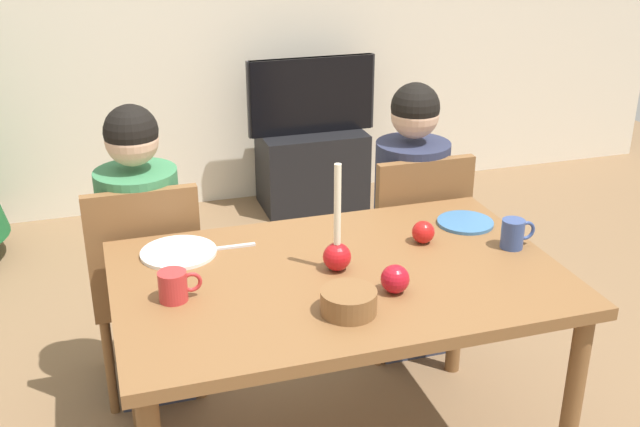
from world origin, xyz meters
TOP-DOWN VIEW (x-y plane):
  - dining_table at (0.00, 0.00)m, footprint 1.40×0.90m
  - chair_left at (-0.56, 0.61)m, footprint 0.40×0.40m
  - chair_right at (0.53, 0.61)m, footprint 0.40×0.40m
  - person_left_child at (-0.56, 0.64)m, footprint 0.30×0.30m
  - person_right_child at (0.53, 0.64)m, footprint 0.30×0.30m
  - tv_stand at (0.60, 2.30)m, footprint 0.64×0.40m
  - tv at (0.60, 2.30)m, footprint 0.79×0.05m
  - candle_centerpiece at (0.00, 0.02)m, footprint 0.09×0.09m
  - plate_left at (-0.46, 0.28)m, footprint 0.25×0.25m
  - plate_right at (0.55, 0.22)m, footprint 0.20×0.20m
  - mug_left at (-0.51, -0.02)m, footprint 0.13×0.08m
  - mug_right at (0.62, 0.00)m, footprint 0.12×0.08m
  - fork_left at (-0.30, 0.28)m, footprint 0.18×0.02m
  - bowl_walnuts at (-0.05, -0.24)m, footprint 0.16×0.16m
  - apple_near_candle at (0.34, 0.12)m, footprint 0.08×0.08m
  - apple_by_left_plate at (0.12, -0.17)m, footprint 0.09×0.09m

SIDE VIEW (x-z plane):
  - tv_stand at x=0.60m, z-range 0.00..0.48m
  - chair_left at x=-0.56m, z-range 0.06..0.96m
  - chair_right at x=0.53m, z-range 0.06..0.96m
  - person_left_child at x=-0.56m, z-range -0.02..1.16m
  - person_right_child at x=0.53m, z-range -0.02..1.16m
  - dining_table at x=0.00m, z-range 0.29..1.04m
  - tv at x=0.60m, z-range 0.48..0.94m
  - fork_left at x=-0.30m, z-range 0.75..0.76m
  - plate_left at x=-0.46m, z-range 0.75..0.76m
  - plate_right at x=0.55m, z-range 0.75..0.76m
  - bowl_walnuts at x=-0.05m, z-range 0.75..0.82m
  - apple_near_candle at x=0.34m, z-range 0.75..0.83m
  - apple_by_left_plate at x=0.12m, z-range 0.75..0.84m
  - mug_left at x=-0.51m, z-range 0.75..0.84m
  - mug_right at x=0.62m, z-range 0.75..0.85m
  - candle_centerpiece at x=0.00m, z-range 0.64..1.00m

